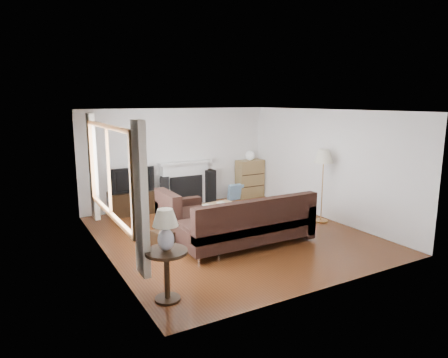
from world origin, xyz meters
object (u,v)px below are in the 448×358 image
coffee_table (215,213)px  side_table (167,275)px  tv_stand (133,202)px  sectional_sofa (247,222)px  floor_lamp (322,186)px  bookshelf (250,179)px

coffee_table → side_table: 3.65m
coffee_table → tv_stand: bearing=126.1°
sectional_sofa → tv_stand: bearing=111.8°
coffee_table → floor_lamp: (2.11, -1.14, 0.63)m
tv_stand → sectional_sofa: size_ratio=0.40×
tv_stand → sectional_sofa: sectional_sofa is taller
coffee_table → floor_lamp: 2.48m
bookshelf → floor_lamp: floor_lamp is taller
coffee_table → side_table: size_ratio=1.40×
sectional_sofa → coffee_table: sectional_sofa is taller
tv_stand → floor_lamp: size_ratio=0.67×
side_table → sectional_sofa: bearing=31.5°
sectional_sofa → floor_lamp: floor_lamp is taller
bookshelf → side_table: bearing=-133.4°
coffee_table → side_table: (-2.26, -2.86, 0.16)m
sectional_sofa → floor_lamp: bearing=10.8°
sectional_sofa → coffee_table: (0.16, 1.58, -0.25)m
bookshelf → sectional_sofa: 3.85m
tv_stand → bookshelf: bookshelf is taller
bookshelf → sectional_sofa: size_ratio=0.38×
tv_stand → floor_lamp: bearing=-37.4°
floor_lamp → side_table: bearing=-158.5°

